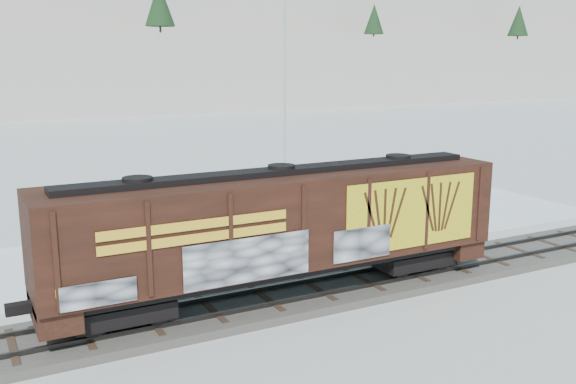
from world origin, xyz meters
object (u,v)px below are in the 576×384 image
hopper_railcar (282,224)px  car_silver (113,247)px  car_white (310,215)px  car_dark (371,220)px  flagpole (286,119)px

hopper_railcar → car_silver: (-4.14, 6.96, -2.09)m
car_white → car_dark: car_white is taller
hopper_railcar → car_dark: size_ratio=3.55×
flagpole → car_dark: 7.96m
hopper_railcar → car_silver: bearing=120.7°
car_silver → car_dark: car_silver is taller
car_white → car_dark: (2.30, -1.86, -0.11)m
hopper_railcar → car_dark: 10.07m
hopper_railcar → car_silver: size_ratio=3.89×
car_silver → car_white: bearing=-73.5°
car_dark → car_white: bearing=73.5°
car_silver → hopper_railcar: bearing=-137.4°
hopper_railcar → car_silver: hopper_railcar is taller
flagpole → car_silver: bearing=-153.2°
car_silver → flagpole: bearing=-51.4°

